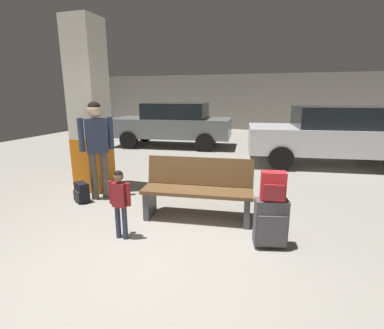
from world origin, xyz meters
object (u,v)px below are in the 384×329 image
(backpack_bright, at_px, (273,186))
(backpack_dark_floor, at_px, (82,193))
(bench, at_px, (198,190))
(structural_pillar, at_px, (89,108))
(suitcase, at_px, (271,222))
(parked_car_far, at_px, (173,123))
(parked_car_near, at_px, (332,134))
(adult, at_px, (97,140))
(child, at_px, (120,197))

(backpack_bright, xyz_separation_m, backpack_dark_floor, (-3.15, 0.58, -0.60))
(bench, bearing_deg, backpack_bright, -27.57)
(structural_pillar, bearing_deg, suitcase, -20.78)
(structural_pillar, relative_size, suitcase, 5.17)
(backpack_dark_floor, bearing_deg, backpack_bright, -10.43)
(parked_car_far, bearing_deg, parked_car_near, -16.19)
(bench, relative_size, backpack_bright, 4.86)
(structural_pillar, height_order, backpack_dark_floor, structural_pillar)
(bench, bearing_deg, parked_car_far, 114.56)
(structural_pillar, xyz_separation_m, parked_car_near, (4.66, 3.48, -0.74))
(bench, xyz_separation_m, adult, (-1.88, 0.28, 0.60))
(backpack_bright, relative_size, child, 0.38)
(parked_car_far, bearing_deg, child, -74.40)
(bench, distance_m, child, 1.18)
(parked_car_far, bearing_deg, backpack_bright, -59.52)
(bench, distance_m, suitcase, 1.21)
(structural_pillar, relative_size, bench, 1.89)
(backpack_dark_floor, bearing_deg, child, -34.70)
(backpack_bright, xyz_separation_m, parked_car_far, (-3.64, 6.19, 0.03))
(structural_pillar, relative_size, backpack_dark_floor, 9.18)
(backpack_bright, bearing_deg, structural_pillar, 159.21)
(structural_pillar, relative_size, backpack_bright, 9.18)
(adult, relative_size, parked_car_near, 0.39)
(structural_pillar, height_order, child, structural_pillar)
(structural_pillar, bearing_deg, backpack_dark_floor, -71.69)
(bench, height_order, parked_car_near, parked_car_near)
(structural_pillar, bearing_deg, child, -46.12)
(backpack_dark_floor, height_order, parked_car_far, parked_car_far)
(child, relative_size, parked_car_near, 0.21)
(bench, xyz_separation_m, backpack_bright, (1.07, -0.56, 0.33))
(structural_pillar, xyz_separation_m, backpack_dark_floor, (0.23, -0.70, -1.38))
(bench, relative_size, parked_car_far, 0.39)
(child, xyz_separation_m, backpack_dark_floor, (-1.33, 0.92, -0.39))
(adult, bearing_deg, suitcase, -15.86)
(suitcase, bearing_deg, backpack_dark_floor, 169.58)
(backpack_dark_floor, bearing_deg, bench, -0.59)
(suitcase, distance_m, backpack_bright, 0.45)
(backpack_bright, height_order, parked_car_far, parked_car_far)
(parked_car_far, bearing_deg, suitcase, -59.51)
(parked_car_near, relative_size, parked_car_far, 1.01)
(structural_pillar, relative_size, child, 3.46)
(adult, bearing_deg, backpack_bright, -15.87)
(backpack_dark_floor, xyz_separation_m, parked_car_near, (4.43, 4.18, 0.64))
(structural_pillar, relative_size, parked_car_far, 0.73)
(backpack_bright, bearing_deg, backpack_dark_floor, 169.57)
(suitcase, relative_size, adult, 0.36)
(structural_pillar, xyz_separation_m, parked_car_far, (-0.26, 4.91, -0.74))
(suitcase, xyz_separation_m, parked_car_near, (1.28, 4.76, 0.48))
(child, distance_m, backpack_dark_floor, 1.66)
(backpack_bright, distance_m, parked_car_far, 7.18)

